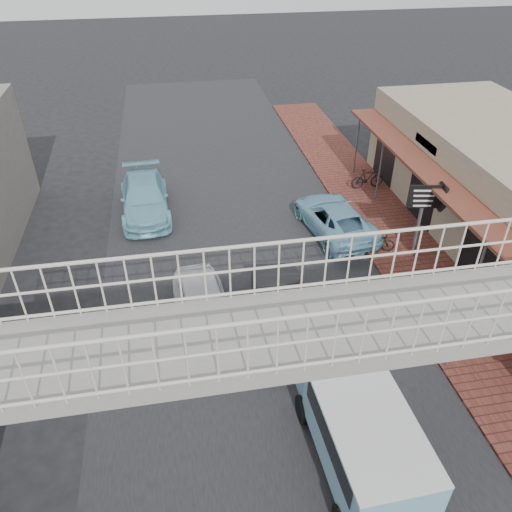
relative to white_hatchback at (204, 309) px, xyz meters
name	(u,v)px	position (x,y,z in m)	size (l,w,h in m)	color
ground	(266,365)	(1.60, -1.99, -0.72)	(120.00, 120.00, 0.00)	black
road_strip	(266,365)	(1.60, -1.99, -0.71)	(10.00, 60.00, 0.01)	black
sidewalk	(426,279)	(8.10, 1.01, -0.67)	(3.00, 40.00, 0.10)	brown
footbridge	(308,403)	(1.60, -5.99, 2.46)	(16.40, 2.40, 6.34)	gray
white_hatchback	(204,309)	(0.00, 0.00, 0.00)	(1.69, 4.20, 1.43)	white
dark_sedan	(279,311)	(2.29, -0.49, 0.00)	(1.52, 4.36, 1.44)	black
angkot_curb	(334,218)	(5.80, 4.83, -0.06)	(2.16, 4.69, 1.30)	#72ACC5
angkot_far	(145,198)	(-1.86, 7.85, 0.00)	(2.02, 4.96, 1.44)	#74B6CA
angkot_van	(362,432)	(3.10, -5.56, 0.62)	(2.09, 4.35, 2.10)	black
motorcycle_near	(375,240)	(6.90, 3.13, -0.21)	(0.54, 1.55, 0.81)	black
motorcycle_far	(367,178)	(8.51, 8.21, -0.13)	(0.45, 1.61, 0.97)	black
street_clock	(464,298)	(6.90, -2.74, 1.66)	(0.71, 0.66, 2.75)	#59595B
arrow_sign	(446,198)	(8.99, 2.35, 1.87)	(1.84, 1.20, 3.07)	#59595B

